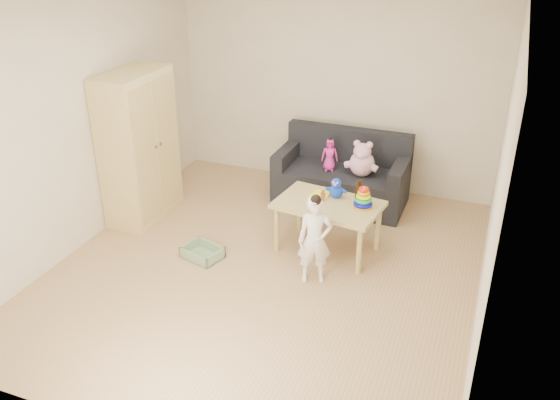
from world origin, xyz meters
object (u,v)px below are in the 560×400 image
at_px(sofa, 341,186).
at_px(play_table, 328,227).
at_px(wardrobe, 139,146).
at_px(toddler, 315,241).

bearing_deg(sofa, play_table, -80.80).
relative_size(wardrobe, toddler, 1.96).
xyz_separation_m(wardrobe, sofa, (2.04, 1.10, -0.62)).
height_order(wardrobe, toddler, wardrobe).
bearing_deg(play_table, toddler, -85.48).
relative_size(play_table, toddler, 1.21).
bearing_deg(toddler, wardrobe, 142.30).
bearing_deg(sofa, wardrobe, -151.30).
bearing_deg(toddler, sofa, 74.54).
bearing_deg(sofa, toddler, -82.26).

